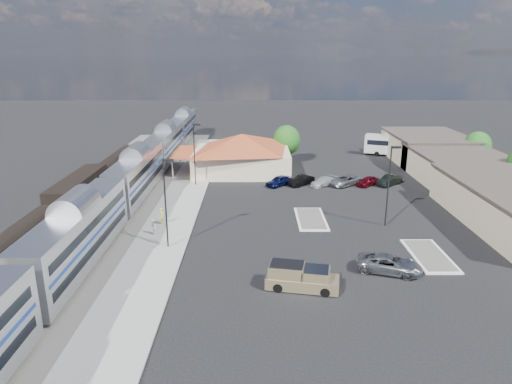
{
  "coord_description": "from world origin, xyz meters",
  "views": [
    {
      "loc": [
        -2.51,
        -47.28,
        18.39
      ],
      "look_at": [
        -2.32,
        3.72,
        2.8
      ],
      "focal_mm": 32.0,
      "sensor_mm": 36.0,
      "label": 1
    }
  ],
  "objects_px": {
    "coach_bus": "(398,145)",
    "suv": "(389,264)",
    "pickup_truck": "(303,278)",
    "station_depot": "(241,153)"
  },
  "relations": [
    {
      "from": "coach_bus",
      "to": "suv",
      "type": "bearing_deg",
      "value": -175.59
    },
    {
      "from": "pickup_truck",
      "to": "suv",
      "type": "xyz_separation_m",
      "value": [
        7.87,
        2.87,
        -0.19
      ]
    },
    {
      "from": "pickup_truck",
      "to": "coach_bus",
      "type": "distance_m",
      "value": 54.41
    },
    {
      "from": "suv",
      "to": "pickup_truck",
      "type": "bearing_deg",
      "value": 127.88
    },
    {
      "from": "suv",
      "to": "coach_bus",
      "type": "relative_size",
      "value": 0.46
    },
    {
      "from": "pickup_truck",
      "to": "station_depot",
      "type": "bearing_deg",
      "value": 19.9
    },
    {
      "from": "pickup_truck",
      "to": "coach_bus",
      "type": "height_order",
      "value": "coach_bus"
    },
    {
      "from": "pickup_truck",
      "to": "coach_bus",
      "type": "bearing_deg",
      "value": -13.55
    },
    {
      "from": "station_depot",
      "to": "suv",
      "type": "xyz_separation_m",
      "value": [
        13.82,
        -35.2,
        -2.36
      ]
    },
    {
      "from": "pickup_truck",
      "to": "suv",
      "type": "height_order",
      "value": "pickup_truck"
    }
  ]
}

